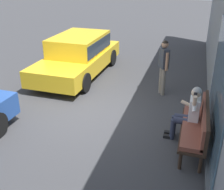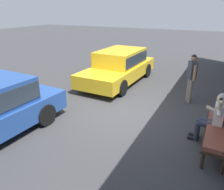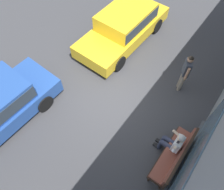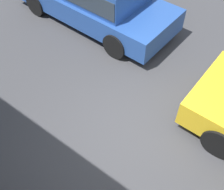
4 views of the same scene
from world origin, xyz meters
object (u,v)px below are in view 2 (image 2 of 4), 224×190
(bench, at_px, (222,128))
(person_on_phone, at_px, (214,117))
(parked_car_near, at_px, (119,65))
(pedestrian_standing, at_px, (192,75))

(bench, bearing_deg, person_on_phone, -139.57)
(parked_car_near, bearing_deg, person_on_phone, 50.71)
(person_on_phone, xyz_separation_m, parked_car_near, (-3.37, -4.12, 0.08))
(pedestrian_standing, bearing_deg, bench, 22.71)
(person_on_phone, relative_size, pedestrian_standing, 0.78)
(bench, height_order, parked_car_near, parked_car_near)
(bench, relative_size, pedestrian_standing, 1.12)
(parked_car_near, bearing_deg, bench, 50.09)
(person_on_phone, height_order, parked_car_near, parked_car_near)
(bench, relative_size, person_on_phone, 1.44)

